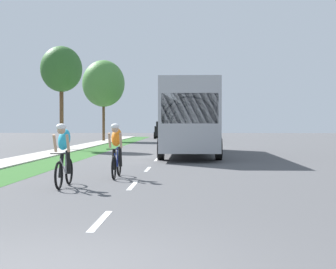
# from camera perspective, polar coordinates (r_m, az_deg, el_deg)

# --- Properties ---
(ground_plane) EXTENTS (120.00, 120.00, 0.00)m
(ground_plane) POSITION_cam_1_polar(r_m,az_deg,el_deg) (25.26, -0.85, -2.35)
(ground_plane) COLOR #4C4C4F
(grass_verge) EXTENTS (1.81, 70.00, 0.01)m
(grass_verge) POSITION_cam_1_polar(r_m,az_deg,el_deg) (25.83, -10.03, -2.28)
(grass_verge) COLOR #2D6026
(grass_verge) RESTS_ON ground_plane
(sidewalk_concrete) EXTENTS (1.60, 70.00, 0.10)m
(sidewalk_concrete) POSITION_cam_1_polar(r_m,az_deg,el_deg) (26.25, -13.67, -2.24)
(sidewalk_concrete) COLOR #B2ADA3
(sidewalk_concrete) RESTS_ON ground_plane
(lane_markings_center) EXTENTS (0.12, 53.13, 0.01)m
(lane_markings_center) POSITION_cam_1_polar(r_m,az_deg,el_deg) (29.25, -0.40, -1.85)
(lane_markings_center) COLOR white
(lane_markings_center) RESTS_ON ground_plane
(cyclist_lead) EXTENTS (0.42, 1.72, 1.58)m
(cyclist_lead) POSITION_cam_1_polar(r_m,az_deg,el_deg) (12.88, -11.58, -2.20)
(cyclist_lead) COLOR black
(cyclist_lead) RESTS_ON ground_plane
(cyclist_trailing) EXTENTS (0.42, 1.72, 1.58)m
(cyclist_trailing) POSITION_cam_1_polar(r_m,az_deg,el_deg) (14.84, -5.79, -1.73)
(cyclist_trailing) COLOR black
(cyclist_trailing) RESTS_ON ground_plane
(bus_silver) EXTENTS (2.78, 11.60, 3.48)m
(bus_silver) POSITION_cam_1_polar(r_m,az_deg,el_deg) (25.82, 2.44, 2.12)
(bus_silver) COLOR #A5A8AD
(bus_silver) RESTS_ON ground_plane
(pickup_dark_green) EXTENTS (2.22, 5.10, 1.64)m
(pickup_dark_green) POSITION_cam_1_polar(r_m,az_deg,el_deg) (43.69, 2.62, 0.25)
(pickup_dark_green) COLOR #194C2D
(pickup_dark_green) RESTS_ON ground_plane
(suv_black) EXTENTS (2.15, 4.70, 1.79)m
(suv_black) POSITION_cam_1_polar(r_m,az_deg,el_deg) (54.02, -0.34, 0.56)
(suv_black) COLOR black
(suv_black) RESTS_ON ground_plane
(sedan_red) EXTENTS (1.98, 4.30, 1.52)m
(sedan_red) POSITION_cam_1_polar(r_m,az_deg,el_deg) (66.19, -0.35, 0.53)
(sedan_red) COLOR red
(sedan_red) RESTS_ON ground_plane
(street_tree_near) EXTENTS (2.51, 2.51, 6.27)m
(street_tree_near) POSITION_cam_1_polar(r_m,az_deg,el_deg) (31.77, -11.83, 7.11)
(street_tree_near) COLOR brown
(street_tree_near) RESTS_ON ground_plane
(street_tree_far) EXTENTS (3.79, 3.79, 7.25)m
(street_tree_far) POSITION_cam_1_polar(r_m,az_deg,el_deg) (46.23, -7.22, 5.66)
(street_tree_far) COLOR brown
(street_tree_far) RESTS_ON ground_plane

